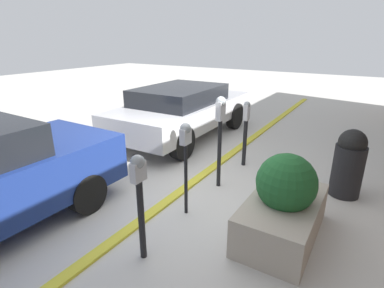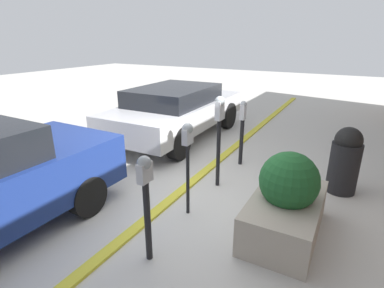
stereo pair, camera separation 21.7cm
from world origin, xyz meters
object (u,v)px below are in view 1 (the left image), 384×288
object	(u,v)px
parking_meter_nearest	(140,191)
parking_meter_second	(186,146)
parking_meter_fourth	(246,127)
planter_box	(284,205)
parked_car_middle	(183,109)
trash_bin	(349,163)
parking_meter_middle	(220,124)

from	to	relation	value
parking_meter_nearest	parking_meter_second	world-z (taller)	parking_meter_second
parking_meter_fourth	planter_box	size ratio (longest dim) A/B	0.85
parked_car_middle	trash_bin	size ratio (longest dim) A/B	3.92
parking_meter_nearest	parking_meter_middle	bearing A→B (deg)	1.87
parking_meter_nearest	planter_box	world-z (taller)	parking_meter_nearest
parking_meter_second	trash_bin	size ratio (longest dim) A/B	1.23
parking_meter_middle	planter_box	world-z (taller)	parking_meter_middle
parking_meter_fourth	planter_box	world-z (taller)	parking_meter_fourth
parking_meter_nearest	parking_meter_fourth	distance (m)	3.23
planter_box	parked_car_middle	world-z (taller)	parked_car_middle
parking_meter_nearest	parking_meter_second	distance (m)	1.10
parking_meter_nearest	parking_meter_fourth	bearing A→B (deg)	0.79
parking_meter_second	planter_box	size ratio (longest dim) A/B	0.90
planter_box	parked_car_middle	size ratio (longest dim) A/B	0.35
planter_box	trash_bin	size ratio (longest dim) A/B	1.37
parking_meter_second	parking_meter_fourth	distance (m)	2.16
parking_meter_nearest	parked_car_middle	bearing A→B (deg)	27.46
parking_meter_second	planter_box	world-z (taller)	parking_meter_second
parking_meter_middle	planter_box	size ratio (longest dim) A/B	1.03
parking_meter_nearest	trash_bin	size ratio (longest dim) A/B	1.16
parking_meter_fourth	planter_box	xyz separation A→B (m)	(-1.94, -1.33, -0.36)
parking_meter_second	parking_meter_nearest	bearing A→B (deg)	-175.57
parking_meter_middle	parked_car_middle	xyz separation A→B (m)	(2.04, 2.09, -0.39)
trash_bin	parking_meter_middle	bearing A→B (deg)	112.97
parking_meter_nearest	trash_bin	world-z (taller)	parking_meter_nearest
parking_meter_second	trash_bin	xyz separation A→B (m)	(1.87, -1.96, -0.49)
parking_meter_second	parking_meter_fourth	bearing A→B (deg)	-1.04
parking_meter_middle	parking_meter_fourth	size ratio (longest dim) A/B	1.20
parking_meter_nearest	trash_bin	xyz separation A→B (m)	(2.95, -1.87, -0.31)
planter_box	parking_meter_second	bearing A→B (deg)	98.43
parking_meter_second	parking_meter_middle	size ratio (longest dim) A/B	0.87
planter_box	parked_car_middle	xyz separation A→B (m)	(2.88, 3.45, 0.28)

